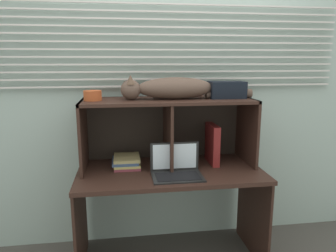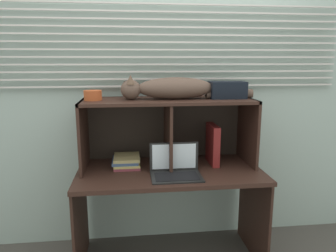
{
  "view_description": "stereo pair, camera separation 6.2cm",
  "coord_description": "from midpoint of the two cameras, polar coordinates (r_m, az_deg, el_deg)",
  "views": [
    {
      "loc": [
        -0.33,
        -2.01,
        1.5
      ],
      "look_at": [
        0.0,
        0.28,
        1.02
      ],
      "focal_mm": 34.19,
      "sensor_mm": 36.0,
      "label": 1
    },
    {
      "loc": [
        -0.27,
        -2.02,
        1.5
      ],
      "look_at": [
        0.0,
        0.28,
        1.02
      ],
      "focal_mm": 34.19,
      "sensor_mm": 36.0,
      "label": 2
    }
  ],
  "objects": [
    {
      "name": "hutch_shelf_unit",
      "position": [
        2.39,
        -0.88,
        1.23
      ],
      "size": [
        1.25,
        0.43,
        0.5
      ],
      "color": "#351F18",
      "rests_on": "desk"
    },
    {
      "name": "binder_upright",
      "position": [
        2.47,
        7.18,
        -3.18
      ],
      "size": [
        0.05,
        0.25,
        0.3
      ],
      "primitive_type": "cube",
      "color": "maroon",
      "rests_on": "desk"
    },
    {
      "name": "small_basket",
      "position": [
        2.32,
        -14.04,
        5.29
      ],
      "size": [
        0.13,
        0.13,
        0.07
      ],
      "primitive_type": "cylinder",
      "color": "#B74D26",
      "rests_on": "hutch_shelf_unit"
    },
    {
      "name": "desk",
      "position": [
        2.4,
        -0.38,
        -11.03
      ],
      "size": [
        1.33,
        0.67,
        0.72
      ],
      "color": "#351F18",
      "rests_on": "ground"
    },
    {
      "name": "back_panel_with_blinds",
      "position": [
        2.59,
        -1.54,
        6.26
      ],
      "size": [
        4.4,
        0.08,
        2.5
      ],
      "color": "#A8BCB3",
      "rests_on": "ground"
    },
    {
      "name": "cat",
      "position": [
        2.33,
        -0.01,
        6.69
      ],
      "size": [
        0.97,
        0.19,
        0.18
      ],
      "color": "brown",
      "rests_on": "hutch_shelf_unit"
    },
    {
      "name": "storage_box",
      "position": [
        2.42,
        9.69,
        6.38
      ],
      "size": [
        0.26,
        0.16,
        0.12
      ],
      "primitive_type": "cube",
      "color": "black",
      "rests_on": "hutch_shelf_unit"
    },
    {
      "name": "laptop",
      "position": [
        2.22,
        0.7,
        -7.72
      ],
      "size": [
        0.34,
        0.24,
        0.21
      ],
      "color": "black",
      "rests_on": "desk"
    },
    {
      "name": "book_stack",
      "position": [
        2.41,
        -8.14,
        -6.3
      ],
      "size": [
        0.2,
        0.24,
        0.08
      ],
      "color": "brown",
      "rests_on": "desk"
    }
  ]
}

